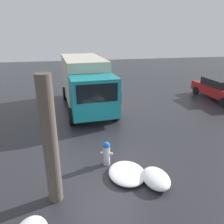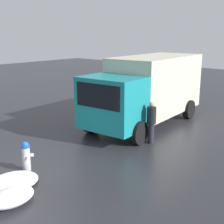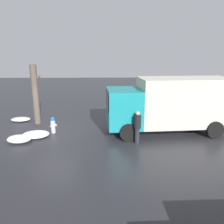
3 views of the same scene
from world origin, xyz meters
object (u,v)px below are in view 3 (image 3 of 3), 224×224
at_px(delivery_truck, 171,103).
at_px(pedestrian, 137,126).
at_px(tree_trunk, 35,95).
at_px(fire_hydrant, 53,125).

bearing_deg(delivery_truck, pedestrian, 123.92).
bearing_deg(tree_trunk, fire_hydrant, -51.31).
bearing_deg(fire_hydrant, delivery_truck, 20.21).
bearing_deg(tree_trunk, delivery_truck, -11.72).
distance_m(fire_hydrant, delivery_truck, 6.68).
relative_size(fire_hydrant, tree_trunk, 0.25).
bearing_deg(pedestrian, tree_trunk, -92.45).
distance_m(fire_hydrant, pedestrian, 4.76).
distance_m(fire_hydrant, tree_trunk, 2.65).
relative_size(delivery_truck, pedestrian, 4.32).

